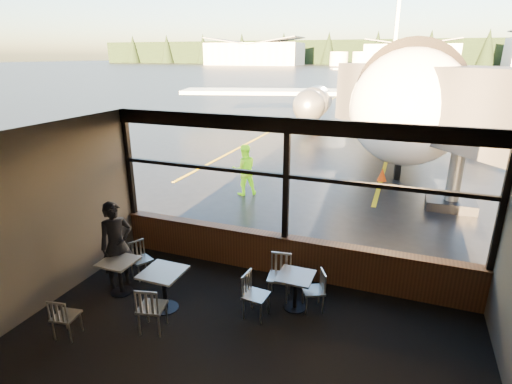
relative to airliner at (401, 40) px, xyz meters
The scene contains 31 objects.
ground_plane 99.46m from the airliner, 90.70° to the left, with size 520.00×520.00×0.00m, color black.
carpet_floor 24.37m from the airliner, 92.92° to the right, with size 8.00×6.00×0.01m, color black.
ceiling 23.82m from the airliner, 92.92° to the right, with size 8.00×6.00×0.04m, color #38332D.
wall_left 24.56m from the airliner, 102.39° to the right, with size 0.04×6.00×3.50m, color #534D43.
window_sill 21.35m from the airliner, 93.34° to the right, with size 8.00×0.28×0.90m, color #4E2C17.
window_header 20.85m from the airliner, 93.34° to the right, with size 8.00×0.18×0.30m, color black.
mullion_left 21.59m from the airliner, 103.99° to the right, with size 0.12×0.12×2.60m, color black.
mullion_centre 21.00m from the airliner, 93.34° to the right, with size 0.12×0.12×2.60m, color black.
mullion_right 21.15m from the airliner, 82.45° to the right, with size 0.12×0.12×2.60m, color black.
window_transom 20.99m from the airliner, 93.34° to the right, with size 8.00×0.10×0.08m, color black.
airliner is the anchor object (origin of this frame).
jet_bridge 15.71m from the airliner, 81.05° to the right, with size 8.89×10.86×4.74m, color #2F2F32, non-canonical shape.
cafe_table_near 22.47m from the airliner, 91.66° to the right, with size 0.66×0.66×0.73m, color #9B968F, non-canonical shape.
cafe_table_mid 23.53m from the airliner, 97.43° to the right, with size 0.75×0.75×0.82m, color #A8A49A, non-canonical shape.
cafe_table_left 23.57m from the airliner, 100.36° to the right, with size 0.67×0.67×0.74m, color #A8A49A, non-canonical shape.
chair_near_e 22.38m from the airliner, 90.79° to the right, with size 0.45×0.45×0.83m, color beige, non-canonical shape.
chair_near_w 22.99m from the airliner, 93.17° to the right, with size 0.49×0.49×0.90m, color #B3AEA1, non-canonical shape.
chair_near_n 22.26m from the airliner, 92.70° to the right, with size 0.51×0.51×0.94m, color beige, non-canonical shape.
chair_mid_s 24.10m from the airliner, 96.87° to the right, with size 0.51×0.51×0.93m, color #BAB4A7, non-canonical shape.
chair_mid_w 22.90m from the airliner, 100.58° to the right, with size 0.45×0.45×0.83m, color #ACA89B, non-canonical shape.
chair_left_s 24.94m from the airliner, 99.69° to the right, with size 0.45×0.45×0.82m, color #ABA79A, non-canonical shape.
passenger 23.23m from the airliner, 101.04° to the right, with size 0.68×0.45×1.87m, color black.
ground_crew 17.14m from the airliner, 104.45° to the right, with size 0.87×0.68×1.79m, color #BFF219.
cone_nose 13.69m from the airliner, 88.55° to the right, with size 0.36×0.36×0.50m, color #DB4E06.
cone_wing 7.31m from the airliner, 163.84° to the right, with size 0.37×0.37×0.51m, color orange.
hangar_left 174.49m from the airliner, 114.08° to the left, with size 45.00×18.00×11.00m, color silver, non-canonical shape.
hangar_mid 164.30m from the airliner, 90.42° to the left, with size 38.00×15.00×10.00m, color silver, non-canonical shape.
fuel_tank_a 164.31m from the airliner, 100.95° to the left, with size 8.00×8.00×6.00m, color silver.
fuel_tank_b 162.71m from the airliner, 97.49° to the left, with size 8.00×8.00×6.00m, color silver.
fuel_tank_c 161.71m from the airliner, 93.97° to the left, with size 8.00×8.00×6.00m, color silver.
treeline 189.30m from the airliner, 90.37° to the left, with size 360.00×3.00×12.00m, color black.
Camera 1 is at (2.22, -7.62, 4.67)m, focal length 28.00 mm.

